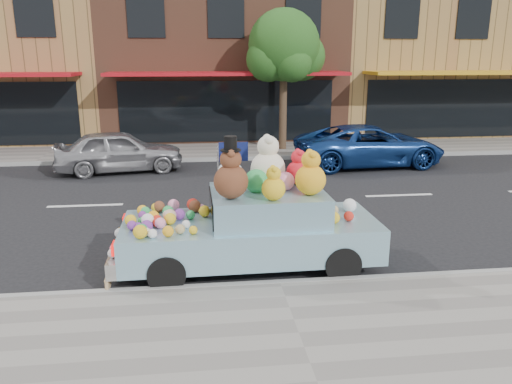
{
  "coord_description": "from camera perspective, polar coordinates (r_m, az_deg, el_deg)",
  "views": [
    {
      "loc": [
        -1.21,
        -12.09,
        3.55
      ],
      "look_at": [
        -0.23,
        -3.75,
        1.25
      ],
      "focal_mm": 35.0,
      "sensor_mm": 36.0,
      "label": 1
    }
  ],
  "objects": [
    {
      "name": "street_tree",
      "position": [
        18.92,
        3.26,
        15.74
      ],
      "size": [
        3.0,
        2.7,
        5.22
      ],
      "color": "#38281C",
      "rests_on": "ground"
    },
    {
      "name": "storefront_mid",
      "position": [
        24.09,
        -3.98,
        15.51
      ],
      "size": [
        10.0,
        9.8,
        7.3
      ],
      "color": "brown",
      "rests_on": "ground"
    },
    {
      "name": "car_blue",
      "position": [
        16.99,
        12.86,
        5.21
      ],
      "size": [
        5.02,
        2.57,
        1.36
      ],
      "primitive_type": "imported",
      "rotation": [
        0.0,
        0.0,
        1.64
      ],
      "color": "navy",
      "rests_on": "ground"
    },
    {
      "name": "far_kerb",
      "position": [
        17.48,
        -2.62,
        3.81
      ],
      "size": [
        60.0,
        0.12,
        0.13
      ],
      "primitive_type": "cube",
      "color": "gray",
      "rests_on": "ground"
    },
    {
      "name": "ground",
      "position": [
        12.66,
        -0.96,
        -0.97
      ],
      "size": [
        120.0,
        120.0,
        0.0
      ],
      "primitive_type": "plane",
      "color": "black",
      "rests_on": "ground"
    },
    {
      "name": "storefront_right",
      "position": [
        26.54,
        18.91,
        14.74
      ],
      "size": [
        10.0,
        9.8,
        7.3
      ],
      "color": "olive",
      "rests_on": "ground"
    },
    {
      "name": "art_car",
      "position": [
        8.51,
        -0.48,
        -3.44
      ],
      "size": [
        4.51,
        1.82,
        2.35
      ],
      "rotation": [
        0.0,
        0.0,
        0.01
      ],
      "color": "black",
      "rests_on": "ground"
    },
    {
      "name": "near_kerb",
      "position": [
        7.99,
        2.73,
        -10.55
      ],
      "size": [
        60.0,
        0.12,
        0.13
      ],
      "primitive_type": "cube",
      "color": "gray",
      "rests_on": "ground"
    },
    {
      "name": "car_silver",
      "position": [
        16.25,
        -15.36,
        4.54
      ],
      "size": [
        4.1,
        2.18,
        1.33
      ],
      "primitive_type": "imported",
      "rotation": [
        0.0,
        0.0,
        1.73
      ],
      "color": "#A4A3A8",
      "rests_on": "ground"
    },
    {
      "name": "far_sidewalk",
      "position": [
        18.95,
        -2.95,
        4.69
      ],
      "size": [
        60.0,
        3.0,
        0.12
      ],
      "primitive_type": "cube",
      "color": "gray",
      "rests_on": "ground"
    },
    {
      "name": "near_sidewalk",
      "position": [
        6.7,
        4.9,
        -16.14
      ],
      "size": [
        60.0,
        3.0,
        0.12
      ],
      "primitive_type": "cube",
      "color": "gray",
      "rests_on": "ground"
    }
  ]
}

